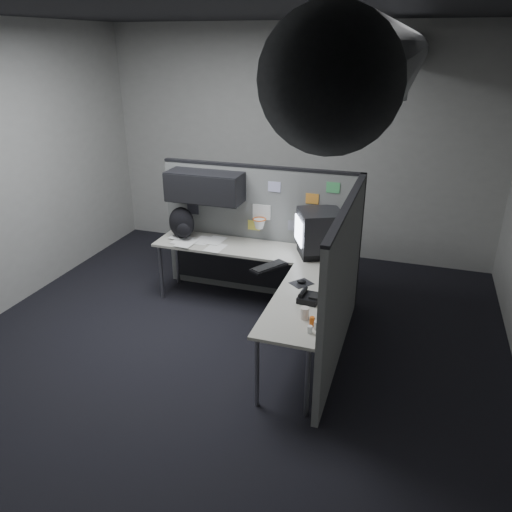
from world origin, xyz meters
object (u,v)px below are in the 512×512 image
(monitor, at_px, (320,233))
(phone, at_px, (309,297))
(desk, at_px, (263,269))
(keyboard, at_px, (269,267))
(backpack, at_px, (182,223))

(monitor, bearing_deg, phone, -63.29)
(desk, distance_m, monitor, 0.74)
(desk, distance_m, keyboard, 0.29)
(phone, bearing_deg, desk, 145.76)
(desk, xyz_separation_m, monitor, (0.56, 0.31, 0.38))
(phone, xyz_separation_m, backpack, (-1.82, 1.09, 0.15))
(desk, height_order, phone, phone)
(monitor, bearing_deg, desk, -131.04)
(monitor, xyz_separation_m, backpack, (-1.68, -0.01, -0.08))
(desk, xyz_separation_m, backpack, (-1.13, 0.30, 0.31))
(desk, height_order, backpack, backpack)
(monitor, distance_m, keyboard, 0.72)
(desk, relative_size, backpack, 5.92)
(monitor, distance_m, phone, 1.13)
(keyboard, distance_m, backpack, 1.37)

